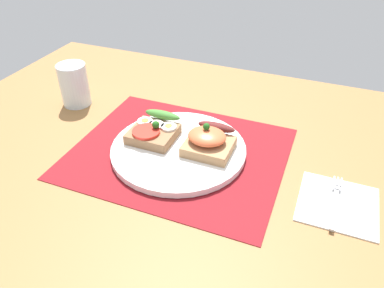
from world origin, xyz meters
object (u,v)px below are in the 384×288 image
(plate, at_px, (179,149))
(drinking_glass, at_px, (74,85))
(fork, at_px, (335,200))
(napkin, at_px, (338,203))
(sandwich_egg_tomato, at_px, (154,130))
(sandwich_salmon, at_px, (209,140))

(plate, relative_size, drinking_glass, 2.66)
(fork, height_order, drinking_glass, drinking_glass)
(napkin, xyz_separation_m, fork, (-0.01, 0.00, 0.00))
(plate, bearing_deg, sandwich_egg_tomato, 166.17)
(plate, distance_m, sandwich_salmon, 0.07)
(plate, relative_size, fork, 2.00)
(napkin, relative_size, drinking_glass, 1.28)
(sandwich_egg_tomato, xyz_separation_m, drinking_glass, (-0.26, 0.08, 0.02))
(sandwich_salmon, bearing_deg, napkin, -11.01)
(sandwich_egg_tomato, relative_size, napkin, 0.77)
(fork, bearing_deg, plate, 174.13)
(napkin, xyz_separation_m, drinking_glass, (-0.64, 0.13, 0.05))
(napkin, height_order, drinking_glass, drinking_glass)
(sandwich_egg_tomato, bearing_deg, drinking_glass, 162.41)
(sandwich_egg_tomato, relative_size, fork, 0.75)
(napkin, bearing_deg, drinking_glass, 168.34)
(sandwich_salmon, distance_m, napkin, 0.27)
(sandwich_egg_tomato, height_order, fork, sandwich_egg_tomato)
(fork, bearing_deg, sandwich_salmon, 169.30)
(plate, distance_m, sandwich_egg_tomato, 0.07)
(plate, xyz_separation_m, drinking_glass, (-0.32, 0.10, 0.04))
(napkin, height_order, fork, fork)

